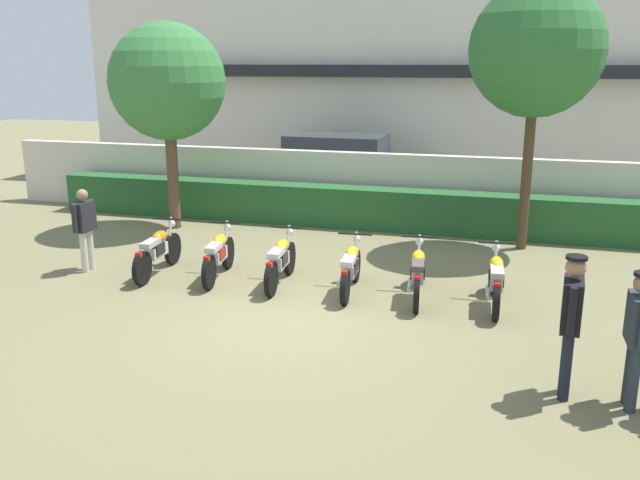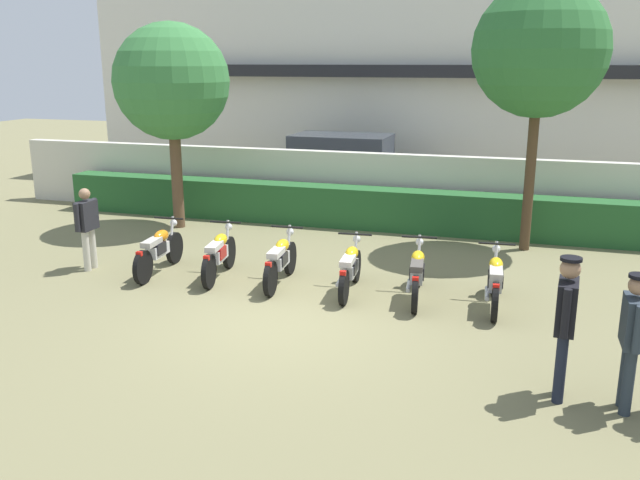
{
  "view_description": "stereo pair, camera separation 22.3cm",
  "coord_description": "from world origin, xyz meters",
  "px_view_note": "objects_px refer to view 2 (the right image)",
  "views": [
    {
      "loc": [
        3.18,
        -9.18,
        3.89
      ],
      "look_at": [
        0.0,
        1.93,
        0.8
      ],
      "focal_mm": 37.77,
      "sensor_mm": 36.0,
      "label": 1
    },
    {
      "loc": [
        3.39,
        -9.12,
        3.89
      ],
      "look_at": [
        0.0,
        1.93,
        0.8
      ],
      "focal_mm": 37.77,
      "sensor_mm": 36.0,
      "label": 2
    }
  ],
  "objects_px": {
    "tree_far_side": "(540,51)",
    "motorcycle_in_row_0": "(159,250)",
    "motorcycle_in_row_2": "(280,260)",
    "officer_1": "(633,332)",
    "motorcycle_in_row_4": "(417,273)",
    "inspector_person": "(87,222)",
    "motorcycle_in_row_5": "(495,281)",
    "motorcycle_in_row_3": "(350,268)",
    "officer_0": "(566,316)",
    "parked_car": "(346,169)",
    "tree_near_inspector": "(172,82)",
    "motorcycle_in_row_1": "(219,254)"
  },
  "relations": [
    {
      "from": "motorcycle_in_row_0",
      "to": "motorcycle_in_row_4",
      "type": "bearing_deg",
      "value": -94.13
    },
    {
      "from": "tree_near_inspector",
      "to": "inspector_person",
      "type": "height_order",
      "value": "tree_near_inspector"
    },
    {
      "from": "parked_car",
      "to": "tree_far_side",
      "type": "height_order",
      "value": "tree_far_side"
    },
    {
      "from": "tree_far_side",
      "to": "motorcycle_in_row_2",
      "type": "relative_size",
      "value": 2.89
    },
    {
      "from": "tree_far_side",
      "to": "motorcycle_in_row_0",
      "type": "height_order",
      "value": "tree_far_side"
    },
    {
      "from": "tree_far_side",
      "to": "officer_1",
      "type": "xyz_separation_m",
      "value": [
        1.18,
        -6.76,
        -3.12
      ]
    },
    {
      "from": "tree_near_inspector",
      "to": "officer_0",
      "type": "height_order",
      "value": "tree_near_inspector"
    },
    {
      "from": "tree_far_side",
      "to": "officer_0",
      "type": "height_order",
      "value": "tree_far_side"
    },
    {
      "from": "tree_near_inspector",
      "to": "motorcycle_in_row_2",
      "type": "height_order",
      "value": "tree_near_inspector"
    },
    {
      "from": "tree_far_side",
      "to": "motorcycle_in_row_5",
      "type": "distance_m",
      "value": 5.25
    },
    {
      "from": "motorcycle_in_row_2",
      "to": "motorcycle_in_row_5",
      "type": "bearing_deg",
      "value": -95.45
    },
    {
      "from": "tree_near_inspector",
      "to": "motorcycle_in_row_0",
      "type": "distance_m",
      "value": 4.72
    },
    {
      "from": "motorcycle_in_row_4",
      "to": "motorcycle_in_row_5",
      "type": "height_order",
      "value": "motorcycle_in_row_5"
    },
    {
      "from": "motorcycle_in_row_3",
      "to": "officer_1",
      "type": "distance_m",
      "value": 5.06
    },
    {
      "from": "motorcycle_in_row_0",
      "to": "motorcycle_in_row_1",
      "type": "xyz_separation_m",
      "value": [
        1.2,
        0.08,
        -0.0
      ]
    },
    {
      "from": "motorcycle_in_row_2",
      "to": "officer_1",
      "type": "xyz_separation_m",
      "value": [
        5.33,
        -3.07,
        0.51
      ]
    },
    {
      "from": "motorcycle_in_row_1",
      "to": "motorcycle_in_row_4",
      "type": "height_order",
      "value": "motorcycle_in_row_1"
    },
    {
      "from": "tree_far_side",
      "to": "officer_1",
      "type": "distance_m",
      "value": 7.54
    },
    {
      "from": "motorcycle_in_row_2",
      "to": "officer_1",
      "type": "relative_size",
      "value": 1.15
    },
    {
      "from": "tree_far_side",
      "to": "motorcycle_in_row_3",
      "type": "distance_m",
      "value": 5.96
    },
    {
      "from": "motorcycle_in_row_0",
      "to": "motorcycle_in_row_3",
      "type": "relative_size",
      "value": 1.08
    },
    {
      "from": "tree_far_side",
      "to": "motorcycle_in_row_0",
      "type": "bearing_deg",
      "value": -150.36
    },
    {
      "from": "motorcycle_in_row_0",
      "to": "motorcycle_in_row_4",
      "type": "distance_m",
      "value": 4.87
    },
    {
      "from": "tree_far_side",
      "to": "motorcycle_in_row_3",
      "type": "relative_size",
      "value": 2.99
    },
    {
      "from": "tree_near_inspector",
      "to": "motorcycle_in_row_2",
      "type": "distance_m",
      "value": 5.89
    },
    {
      "from": "officer_0",
      "to": "tree_far_side",
      "type": "bearing_deg",
      "value": -81.67
    },
    {
      "from": "motorcycle_in_row_1",
      "to": "inspector_person",
      "type": "distance_m",
      "value": 2.66
    },
    {
      "from": "tree_near_inspector",
      "to": "tree_far_side",
      "type": "height_order",
      "value": "tree_far_side"
    },
    {
      "from": "motorcycle_in_row_2",
      "to": "motorcycle_in_row_3",
      "type": "distance_m",
      "value": 1.3
    },
    {
      "from": "parked_car",
      "to": "officer_0",
      "type": "height_order",
      "value": "parked_car"
    },
    {
      "from": "officer_0",
      "to": "officer_1",
      "type": "relative_size",
      "value": 1.07
    },
    {
      "from": "motorcycle_in_row_1",
      "to": "inspector_person",
      "type": "height_order",
      "value": "inspector_person"
    },
    {
      "from": "motorcycle_in_row_3",
      "to": "motorcycle_in_row_5",
      "type": "height_order",
      "value": "motorcycle_in_row_5"
    },
    {
      "from": "tree_near_inspector",
      "to": "officer_1",
      "type": "relative_size",
      "value": 2.91
    },
    {
      "from": "motorcycle_in_row_3",
      "to": "officer_0",
      "type": "bearing_deg",
      "value": -136.1
    },
    {
      "from": "motorcycle_in_row_0",
      "to": "motorcycle_in_row_2",
      "type": "distance_m",
      "value": 2.42
    },
    {
      "from": "motorcycle_in_row_0",
      "to": "motorcycle_in_row_5",
      "type": "distance_m",
      "value": 6.14
    },
    {
      "from": "parked_car",
      "to": "motorcycle_in_row_1",
      "type": "xyz_separation_m",
      "value": [
        -0.43,
        -7.46,
        -0.48
      ]
    },
    {
      "from": "motorcycle_in_row_4",
      "to": "inspector_person",
      "type": "relative_size",
      "value": 1.23
    },
    {
      "from": "parked_car",
      "to": "inspector_person",
      "type": "bearing_deg",
      "value": -110.76
    },
    {
      "from": "officer_1",
      "to": "officer_0",
      "type": "bearing_deg",
      "value": -7.49
    },
    {
      "from": "tree_near_inspector",
      "to": "motorcycle_in_row_1",
      "type": "xyz_separation_m",
      "value": [
        2.63,
        -3.32,
        -2.96
      ]
    },
    {
      "from": "motorcycle_in_row_4",
      "to": "officer_1",
      "type": "relative_size",
      "value": 1.18
    },
    {
      "from": "officer_1",
      "to": "motorcycle_in_row_4",
      "type": "bearing_deg",
      "value": -47.22
    },
    {
      "from": "motorcycle_in_row_0",
      "to": "parked_car",
      "type": "bearing_deg",
      "value": -16.51
    },
    {
      "from": "officer_0",
      "to": "officer_1",
      "type": "distance_m",
      "value": 0.72
    },
    {
      "from": "motorcycle_in_row_4",
      "to": "officer_1",
      "type": "distance_m",
      "value": 4.22
    },
    {
      "from": "parked_car",
      "to": "motorcycle_in_row_3",
      "type": "distance_m",
      "value": 7.85
    },
    {
      "from": "parked_car",
      "to": "motorcycle_in_row_0",
      "type": "xyz_separation_m",
      "value": [
        -1.64,
        -7.54,
        -0.48
      ]
    },
    {
      "from": "motorcycle_in_row_3",
      "to": "officer_1",
      "type": "xyz_separation_m",
      "value": [
        4.03,
        -3.01,
        0.52
      ]
    }
  ]
}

